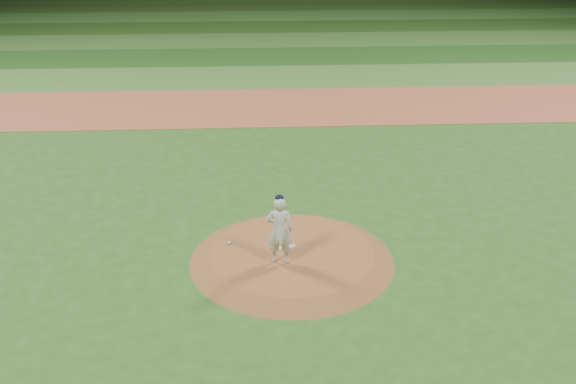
{
  "coord_description": "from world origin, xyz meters",
  "views": [
    {
      "loc": [
        -0.92,
        -14.93,
        8.88
      ],
      "look_at": [
        0.0,
        2.0,
        1.1
      ],
      "focal_mm": 40.0,
      "sensor_mm": 36.0,
      "label": 1
    }
  ],
  "objects_px": {
    "rosin_bag": "(229,243)",
    "pitcher_on_mound": "(280,230)",
    "pitchers_mound": "(292,256)",
    "pitching_rubber": "(285,248)"
  },
  "relations": [
    {
      "from": "rosin_bag",
      "to": "pitcher_on_mound",
      "type": "xyz_separation_m",
      "value": [
        1.36,
        -1.03,
        0.91
      ]
    },
    {
      "from": "pitchers_mound",
      "to": "rosin_bag",
      "type": "height_order",
      "value": "rosin_bag"
    },
    {
      "from": "rosin_bag",
      "to": "pitching_rubber",
      "type": "bearing_deg",
      "value": -12.2
    },
    {
      "from": "pitchers_mound",
      "to": "pitching_rubber",
      "type": "xyz_separation_m",
      "value": [
        -0.18,
        0.21,
        0.14
      ]
    },
    {
      "from": "pitchers_mound",
      "to": "pitcher_on_mound",
      "type": "xyz_separation_m",
      "value": [
        -0.35,
        -0.49,
        1.07
      ]
    },
    {
      "from": "pitcher_on_mound",
      "to": "pitching_rubber",
      "type": "bearing_deg",
      "value": 76.68
    },
    {
      "from": "pitching_rubber",
      "to": "pitcher_on_mound",
      "type": "relative_size",
      "value": 0.31
    },
    {
      "from": "rosin_bag",
      "to": "pitcher_on_mound",
      "type": "distance_m",
      "value": 1.93
    },
    {
      "from": "pitching_rubber",
      "to": "rosin_bag",
      "type": "xyz_separation_m",
      "value": [
        -1.52,
        0.33,
        0.01
      ]
    },
    {
      "from": "pitching_rubber",
      "to": "pitcher_on_mound",
      "type": "height_order",
      "value": "pitcher_on_mound"
    }
  ]
}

